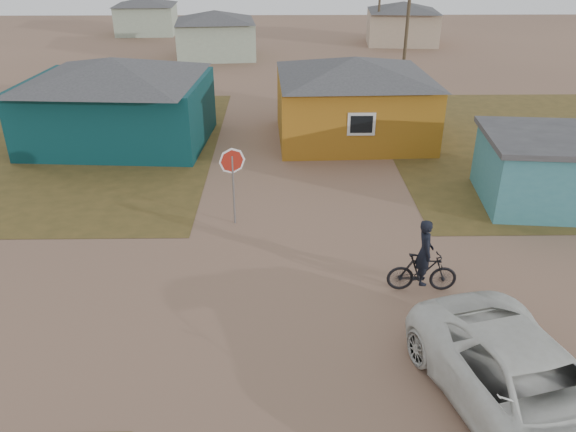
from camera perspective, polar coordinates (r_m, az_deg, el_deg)
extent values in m
plane|color=#87634E|center=(15.12, 3.13, -9.55)|extent=(120.00, 120.00, 0.00)
cube|color=brown|center=(29.68, -26.99, 6.31)|extent=(20.00, 18.00, 0.00)
cube|color=#092F33|center=(27.73, -16.81, 10.10)|extent=(8.40, 6.54, 3.00)
pyramid|color=#37373A|center=(27.26, -17.38, 14.11)|extent=(8.93, 7.08, 1.00)
cube|color=#A26718|center=(27.41, 6.60, 10.86)|extent=(7.21, 6.24, 3.00)
pyramid|color=#37373A|center=(26.94, 6.82, 14.85)|extent=(7.72, 6.76, 0.90)
cube|color=silver|center=(24.49, 7.47, 9.24)|extent=(1.20, 0.06, 1.00)
cube|color=black|center=(24.46, 7.48, 9.22)|extent=(0.95, 0.04, 0.75)
cube|color=teal|center=(22.76, 26.73, 3.94)|extent=(6.39, 4.61, 2.40)
cube|color=#9FAE96|center=(47.02, -7.32, 17.37)|extent=(6.49, 5.60, 2.80)
pyramid|color=#37373A|center=(46.76, -7.46, 19.55)|extent=(7.04, 6.15, 0.80)
cube|color=tan|center=(53.82, 11.49, 18.26)|extent=(6.41, 5.50, 2.80)
pyramid|color=#37373A|center=(53.60, 11.68, 20.15)|extent=(6.95, 6.05, 0.80)
cube|color=#9FAE96|center=(60.06, -14.16, 18.80)|extent=(5.75, 5.28, 2.70)
pyramid|color=#37373A|center=(59.86, -14.35, 20.40)|extent=(6.28, 5.81, 0.70)
cylinder|color=#4B3E2D|center=(35.30, 11.99, 18.21)|extent=(0.20, 0.20, 8.00)
cylinder|color=gray|center=(18.93, -5.56, 2.60)|extent=(0.07, 0.07, 2.46)
imported|color=black|center=(16.00, 13.47, -5.57)|extent=(1.95, 0.62, 1.16)
imported|color=black|center=(15.67, 13.72, -3.56)|extent=(0.48, 0.71, 1.91)
imported|color=white|center=(12.61, 23.39, -15.95)|extent=(4.24, 6.57, 1.68)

